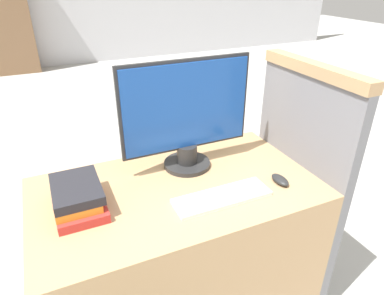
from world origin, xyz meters
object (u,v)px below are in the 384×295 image
at_px(keyboard, 222,197).
at_px(mouse, 280,180).
at_px(book_stack, 78,198).
at_px(monitor, 187,115).

xyz_separation_m(keyboard, mouse, (0.28, 0.00, 0.01)).
relative_size(mouse, book_stack, 0.37).
height_order(keyboard, book_stack, book_stack).
bearing_deg(monitor, book_stack, -165.89).
bearing_deg(monitor, mouse, -44.09).
distance_m(monitor, book_stack, 0.56).
bearing_deg(monitor, keyboard, -85.54).
bearing_deg(mouse, book_stack, 168.16).
bearing_deg(book_stack, mouse, -11.84).
xyz_separation_m(mouse, book_stack, (-0.81, 0.17, 0.04)).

